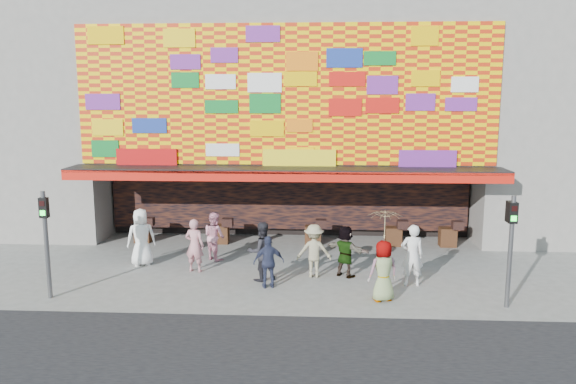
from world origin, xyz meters
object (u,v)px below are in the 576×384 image
object	(u,v)px
ped_a	(141,237)
ped_e	(269,262)
ped_c	(261,251)
ped_f	(345,251)
signal_right	(511,239)
ped_g	(383,271)
ped_b	(195,245)
ped_d	(314,251)
ped_h	(412,255)
ped_i	(214,236)
signal_left	(46,233)
parasol	(385,225)

from	to	relation	value
ped_a	ped_e	world-z (taller)	ped_a
ped_c	ped_f	world-z (taller)	ped_c
signal_right	ped_g	distance (m)	3.40
ped_e	ped_b	bearing A→B (deg)	-40.62
ped_f	ped_c	bearing A→B (deg)	47.13
ped_d	ped_f	xyz separation A→B (m)	(0.97, 0.09, -0.03)
ped_b	ped_c	distance (m)	2.33
ped_h	ped_g	bearing A→B (deg)	49.50
ped_f	ped_b	bearing A→B (deg)	32.89
ped_a	ped_b	xyz separation A→B (m)	(1.89, -0.58, -0.09)
signal_right	ped_g	bearing A→B (deg)	174.81
signal_right	ped_i	distance (m)	9.46
signal_left	ped_b	xyz separation A→B (m)	(3.49, 2.57, -1.00)
ped_a	parasol	size ratio (longest dim) A/B	1.07
signal_right	ped_a	world-z (taller)	signal_right
ped_i	ped_d	bearing A→B (deg)	-163.29
ped_g	ped_i	world-z (taller)	ped_g
signal_left	ped_a	xyz separation A→B (m)	(1.60, 3.15, -0.91)
signal_left	ped_g	distance (m)	9.23
signal_left	ped_e	size ratio (longest dim) A/B	1.95
ped_d	signal_left	bearing A→B (deg)	14.90
signal_right	ped_d	bearing A→B (deg)	156.29
ped_a	ped_i	xyz separation A→B (m)	(2.27, 0.80, -0.13)
parasol	ped_a	bearing A→B (deg)	159.33
ped_f	signal_right	bearing A→B (deg)	-173.78
signal_left	ped_b	bearing A→B (deg)	36.38
ped_h	parasol	size ratio (longest dim) A/B	1.04
signal_left	ped_b	distance (m)	4.45
signal_left	ped_e	distance (m)	6.18
ped_c	ped_f	size ratio (longest dim) A/B	1.13
ped_e	parasol	distance (m)	3.58
ped_a	ped_h	bearing A→B (deg)	148.31
ped_c	signal_right	bearing A→B (deg)	138.01
ped_a	ped_h	distance (m)	8.69
ped_b	ped_e	distance (m)	2.84
ped_e	ped_f	size ratio (longest dim) A/B	0.96
ped_h	parasol	xyz separation A→B (m)	(-0.98, -1.30, 1.19)
ped_a	ped_c	xyz separation A→B (m)	(4.10, -1.32, -0.05)
ped_a	ped_e	size ratio (longest dim) A/B	1.23
ped_g	ped_h	size ratio (longest dim) A/B	0.91
signal_left	ped_i	bearing A→B (deg)	45.59
signal_left	ped_h	bearing A→B (deg)	8.92
ped_e	ped_g	distance (m)	3.32
signal_right	ped_h	distance (m)	2.92
ped_i	signal_right	bearing A→B (deg)	-161.67
ped_c	ped_e	distance (m)	0.71
signal_right	ped_f	distance (m)	4.89
signal_left	ped_h	world-z (taller)	signal_left
signal_right	ped_e	xyz separation A→B (m)	(-6.43, 1.19, -1.09)
ped_e	ped_h	distance (m)	4.20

